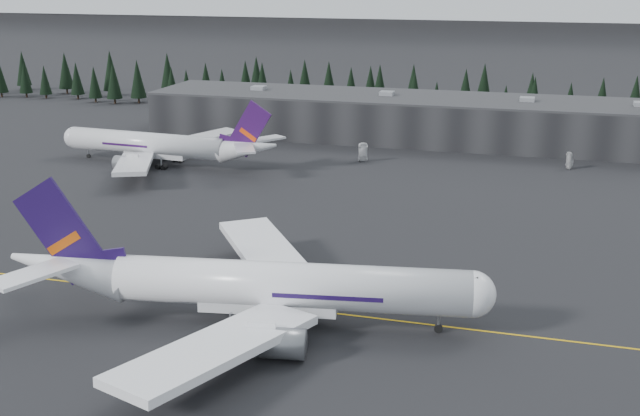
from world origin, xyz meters
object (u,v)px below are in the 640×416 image
(terminal, at_px, (420,118))
(gse_vehicle_b, at_px, (570,166))
(jet_parked, at_px, (165,146))
(gse_vehicle_a, at_px, (363,159))
(jet_main, at_px, (248,284))

(terminal, relative_size, gse_vehicle_b, 36.23)
(gse_vehicle_b, bearing_deg, jet_parked, -109.67)
(jet_parked, xyz_separation_m, gse_vehicle_b, (99.13, 24.26, -4.33))
(gse_vehicle_a, bearing_deg, jet_parked, -177.41)
(terminal, bearing_deg, jet_parked, -138.65)
(gse_vehicle_a, height_order, gse_vehicle_b, gse_vehicle_b)
(terminal, height_order, jet_parked, jet_parked)
(terminal, height_order, gse_vehicle_a, terminal)
(terminal, xyz_separation_m, jet_main, (-2.26, -133.25, -0.55))
(terminal, height_order, gse_vehicle_b, terminal)
(terminal, distance_m, jet_parked, 75.85)
(terminal, distance_m, gse_vehicle_b, 49.80)
(jet_main, height_order, gse_vehicle_a, jet_main)
(jet_parked, relative_size, gse_vehicle_a, 11.98)
(gse_vehicle_a, relative_size, gse_vehicle_b, 1.16)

